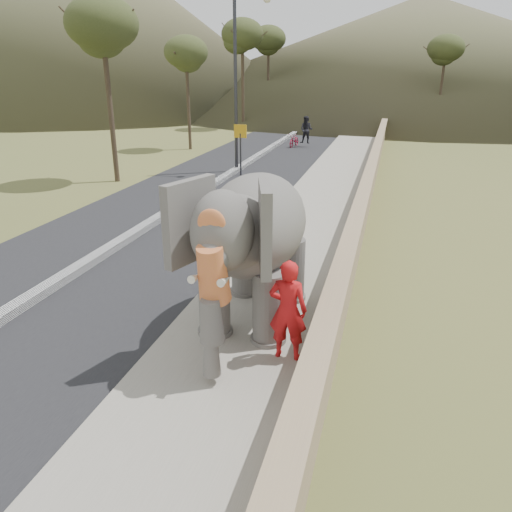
{
  "coord_description": "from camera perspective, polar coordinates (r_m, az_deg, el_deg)",
  "views": [
    {
      "loc": [
        2.4,
        -6.85,
        4.9
      ],
      "look_at": [
        0.2,
        1.28,
        1.7
      ],
      "focal_mm": 35.0,
      "sensor_mm": 36.0,
      "label": 1
    }
  ],
  "objects": [
    {
      "name": "hill_left",
      "position": [
        74.13,
        -19.79,
        24.43
      ],
      "size": [
        60.0,
        60.0,
        22.0
      ],
      "primitive_type": "cone",
      "color": "brown",
      "rests_on": "ground"
    },
    {
      "name": "road",
      "position": [
        19.04,
        -8.32,
        5.72
      ],
      "size": [
        7.0,
        120.0,
        0.03
      ],
      "primitive_type": "cube",
      "color": "black",
      "rests_on": "ground"
    },
    {
      "name": "walkway",
      "position": [
        17.69,
        6.79,
        4.83
      ],
      "size": [
        3.0,
        120.0,
        0.15
      ],
      "primitive_type": "cube",
      "color": "#9E9687",
      "rests_on": "ground"
    },
    {
      "name": "median",
      "position": [
        19.02,
        -8.34,
        5.99
      ],
      "size": [
        0.35,
        120.0,
        0.22
      ],
      "primitive_type": "cube",
      "color": "black",
      "rests_on": "ground"
    },
    {
      "name": "elephant_and_man",
      "position": [
        9.68,
        -0.01,
        1.21
      ],
      "size": [
        2.37,
        4.23,
        3.04
      ],
      "color": "slate",
      "rests_on": "ground"
    },
    {
      "name": "trees",
      "position": [
        35.79,
        12.47,
        18.78
      ],
      "size": [
        47.63,
        42.05,
        8.97
      ],
      "color": "#473828",
      "rests_on": "ground"
    },
    {
      "name": "parapet",
      "position": [
        17.42,
        12.25,
        5.87
      ],
      "size": [
        0.3,
        120.0,
        1.1
      ],
      "primitive_type": "cube",
      "color": "tan",
      "rests_on": "ground"
    },
    {
      "name": "signboard",
      "position": [
        23.96,
        -1.79,
        12.98
      ],
      "size": [
        0.6,
        0.08,
        2.4
      ],
      "color": "#2D2D33",
      "rests_on": "ground"
    },
    {
      "name": "hill_far",
      "position": [
        76.92,
        18.38,
        21.41
      ],
      "size": [
        80.0,
        80.0,
        14.0
      ],
      "primitive_type": "cone",
      "color": "brown",
      "rests_on": "ground"
    },
    {
      "name": "ground",
      "position": [
        8.76,
        -3.55,
        -13.26
      ],
      "size": [
        160.0,
        160.0,
        0.0
      ],
      "primitive_type": "plane",
      "color": "olive",
      "rests_on": "ground"
    },
    {
      "name": "lamppost",
      "position": [
        24.71,
        -1.65,
        20.73
      ],
      "size": [
        1.76,
        0.36,
        8.0
      ],
      "color": "#2F2F34",
      "rests_on": "ground"
    },
    {
      "name": "motorcyclist",
      "position": [
        33.27,
        5.16,
        13.66
      ],
      "size": [
        1.61,
        1.66,
        1.98
      ],
      "color": "maroon",
      "rests_on": "ground"
    }
  ]
}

